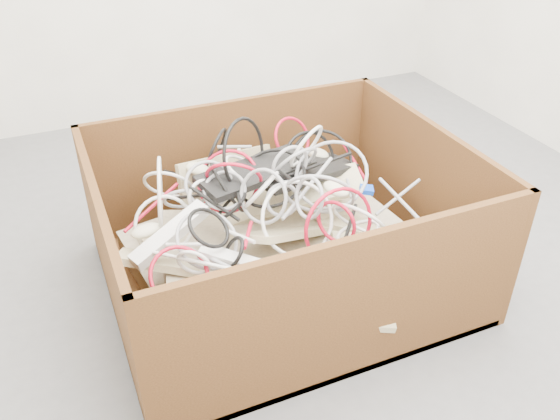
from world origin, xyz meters
name	(u,v)px	position (x,y,z in m)	size (l,w,h in m)	color
ground	(315,241)	(0.00, 0.00, 0.00)	(3.00, 3.00, 0.00)	#575759
cardboard_box	(278,252)	(-0.24, -0.18, 0.14)	(1.20, 1.00, 0.54)	#36200D
keyboard_pile	(282,213)	(-0.21, -0.14, 0.28)	(1.06, 0.90, 0.32)	tan
mice_scatter	(281,199)	(-0.23, -0.17, 0.35)	(0.82, 0.63, 0.20)	beige
power_strip_left	(170,234)	(-0.62, -0.23, 0.35)	(0.29, 0.05, 0.04)	silver
power_strip_right	(245,265)	(-0.44, -0.41, 0.32)	(0.28, 0.06, 0.04)	silver
vga_plug	(367,190)	(0.07, -0.24, 0.36)	(0.04, 0.04, 0.02)	#0C3BBF
cable_tangle	(260,193)	(-0.30, -0.18, 0.40)	(1.05, 0.80, 0.46)	gray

